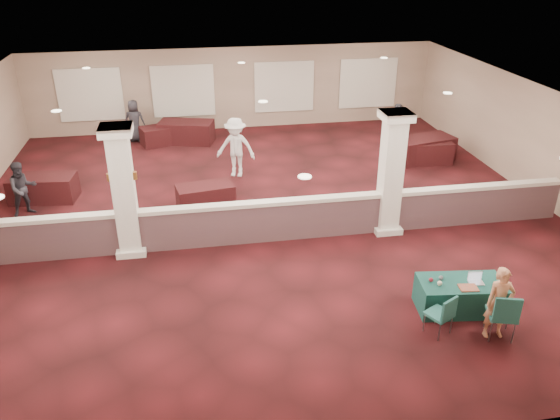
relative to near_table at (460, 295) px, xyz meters
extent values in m
plane|color=#401013|center=(-3.29, 5.03, -0.33)|extent=(16.00, 16.00, 0.00)
cube|color=#87715D|center=(-3.29, 13.03, 1.27)|extent=(16.00, 0.04, 3.20)
cube|color=#87715D|center=(-3.29, -2.97, 1.27)|extent=(16.00, 0.04, 3.20)
cube|color=#87715D|center=(4.71, 5.03, 1.27)|extent=(0.04, 16.00, 3.20)
cube|color=silver|center=(-3.29, 5.03, 2.87)|extent=(16.00, 16.00, 0.02)
cube|color=#553A41|center=(-3.29, 3.53, 0.17)|extent=(15.60, 0.20, 1.00)
cube|color=beige|center=(-3.29, 3.53, 0.72)|extent=(15.60, 0.28, 0.10)
cube|color=silver|center=(-6.79, 3.53, 1.27)|extent=(0.50, 0.50, 3.20)
cube|color=silver|center=(-6.79, 3.53, -0.25)|extent=(0.70, 0.70, 0.16)
cube|color=silver|center=(-6.79, 3.53, 2.77)|extent=(0.72, 0.72, 0.20)
cube|color=silver|center=(-0.29, 3.53, 1.27)|extent=(0.50, 0.50, 3.20)
cube|color=silver|center=(-0.29, 3.53, -0.25)|extent=(0.70, 0.70, 0.16)
cube|color=silver|center=(-0.29, 3.53, 2.77)|extent=(0.72, 0.72, 0.20)
cylinder|color=brown|center=(-7.07, 3.53, 1.67)|extent=(0.12, 0.12, 0.18)
cylinder|color=silver|center=(-7.07, 3.53, 1.67)|extent=(0.09, 0.09, 0.10)
cylinder|color=brown|center=(-6.51, 3.53, 1.67)|extent=(0.12, 0.12, 0.18)
cylinder|color=silver|center=(-6.51, 3.53, 1.67)|extent=(0.09, 0.09, 0.10)
cube|color=#0F3937|center=(0.00, 0.00, 0.00)|extent=(1.79, 1.06, 0.65)
cube|color=#1F5D5A|center=(0.37, -0.92, 0.17)|extent=(0.63, 0.63, 0.07)
cube|color=#1F5D5A|center=(0.30, -1.14, 0.44)|extent=(0.48, 0.19, 0.48)
cylinder|color=slate|center=(0.11, -1.06, -0.10)|extent=(0.03, 0.03, 0.46)
cylinder|color=slate|center=(0.51, -1.18, -0.10)|extent=(0.03, 0.03, 0.46)
cylinder|color=slate|center=(0.23, -0.66, -0.10)|extent=(0.03, 0.03, 0.46)
cylinder|color=slate|center=(0.63, -0.78, -0.10)|extent=(0.03, 0.03, 0.46)
cube|color=#1F5D5A|center=(-0.75, -0.63, 0.10)|extent=(0.59, 0.59, 0.06)
cube|color=#1F5D5A|center=(-0.66, -0.81, 0.34)|extent=(0.39, 0.24, 0.42)
cylinder|color=slate|center=(-0.83, -0.88, -0.13)|extent=(0.03, 0.03, 0.40)
cylinder|color=slate|center=(-0.51, -0.71, -0.13)|extent=(0.03, 0.03, 0.40)
cylinder|color=slate|center=(-1.00, -0.56, -0.13)|extent=(0.03, 0.03, 0.40)
cylinder|color=slate|center=(-0.68, -0.39, -0.13)|extent=(0.03, 0.03, 0.40)
imported|color=tan|center=(0.28, -0.90, 0.41)|extent=(0.56, 0.40, 1.48)
cube|color=black|center=(-9.51, 7.06, 0.04)|extent=(1.91, 1.10, 0.74)
cube|color=black|center=(-4.87, 5.81, 0.00)|extent=(1.70, 1.05, 0.65)
cube|color=black|center=(2.65, 8.03, 0.04)|extent=(1.87, 1.01, 0.74)
cube|color=black|center=(-6.12, 11.53, 0.01)|extent=(1.85, 1.33, 0.68)
cube|color=black|center=(-5.29, 11.53, 0.08)|extent=(2.18, 1.48, 0.80)
cube|color=black|center=(2.75, 8.23, 0.08)|extent=(2.17, 1.41, 0.81)
imported|color=black|center=(-9.79, 6.16, 0.44)|extent=(0.84, 0.71, 1.54)
imported|color=silver|center=(-3.77, 7.94, 0.63)|extent=(1.34, 0.94, 1.92)
imported|color=black|center=(1.94, 8.89, 0.60)|extent=(0.96, 1.20, 1.85)
imported|color=black|center=(-7.18, 12.03, 0.46)|extent=(0.83, 0.53, 1.57)
cube|color=silver|center=(0.26, -0.08, 0.33)|extent=(0.32, 0.24, 0.02)
cube|color=silver|center=(0.27, 0.02, 0.44)|extent=(0.29, 0.05, 0.20)
cube|color=silver|center=(0.27, 0.02, 0.43)|extent=(0.27, 0.04, 0.17)
cube|color=#C4491F|center=(0.02, -0.23, 0.34)|extent=(0.39, 0.31, 0.03)
sphere|color=beige|center=(-0.50, -0.03, 0.38)|extent=(0.10, 0.10, 0.10)
sphere|color=maroon|center=(-0.62, 0.12, 0.37)|extent=(0.09, 0.09, 0.09)
sphere|color=#4D4C51|center=(-0.39, 0.16, 0.37)|extent=(0.09, 0.09, 0.09)
cube|color=red|center=(0.55, -0.32, 0.33)|extent=(0.11, 0.04, 0.01)
camera|label=1|loc=(-5.21, -8.45, 6.50)|focal=35.00mm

